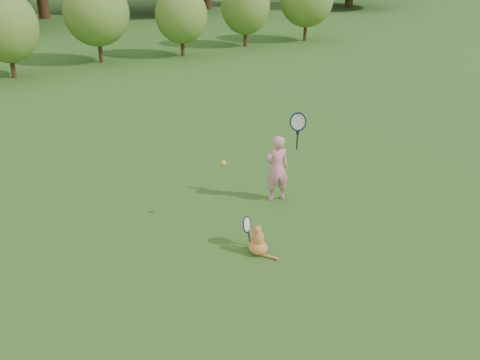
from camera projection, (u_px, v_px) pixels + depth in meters
ground at (256, 250)px, 7.33m from camera, size 100.00×100.00×0.00m
shrub_row at (49, 25)px, 17.11m from camera, size 28.00×3.00×2.80m
child at (278, 167)px, 8.54m from camera, size 0.62×0.41×1.64m
cat at (258, 239)px, 7.19m from camera, size 0.33×0.59×0.58m
tennis_ball at (223, 163)px, 7.69m from camera, size 0.07×0.07×0.07m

